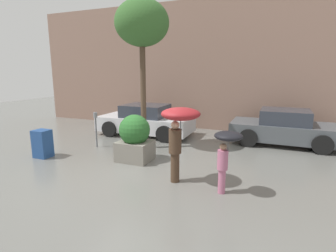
% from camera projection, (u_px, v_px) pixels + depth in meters
% --- Properties ---
extents(ground_plane, '(40.00, 40.00, 0.00)m').
position_uv_depth(ground_plane, '(132.00, 173.00, 7.19)').
color(ground_plane, slate).
extents(building_facade, '(18.00, 0.30, 6.00)m').
position_uv_depth(building_facade, '(198.00, 66.00, 12.50)').
color(building_facade, '#8C6B5B').
rests_on(building_facade, ground).
extents(planter_box, '(1.02, 0.96, 1.45)m').
position_uv_depth(planter_box, '(135.00, 138.00, 8.11)').
color(planter_box, gray).
rests_on(planter_box, ground).
extents(person_adult, '(0.94, 0.94, 1.90)m').
position_uv_depth(person_adult, '(179.00, 124.00, 6.30)').
color(person_adult, '#473323').
rests_on(person_adult, ground).
extents(person_child, '(0.62, 0.62, 1.46)m').
position_uv_depth(person_child, '(226.00, 148.00, 5.76)').
color(person_child, '#B76684').
rests_on(person_child, ground).
extents(parked_car_near, '(4.11, 2.08, 1.34)m').
position_uv_depth(parked_car_near, '(146.00, 121.00, 11.54)').
color(parked_car_near, silver).
rests_on(parked_car_near, ground).
extents(parked_car_far, '(3.91, 2.12, 1.34)m').
position_uv_depth(parked_car_far, '(284.00, 128.00, 10.01)').
color(parked_car_far, '#4C5156').
rests_on(parked_car_far, ground).
extents(street_tree, '(1.83, 1.83, 5.11)m').
position_uv_depth(street_tree, '(142.00, 25.00, 8.74)').
color(street_tree, brown).
rests_on(street_tree, ground).
extents(parking_meter, '(0.14, 0.14, 1.30)m').
position_uv_depth(parking_meter, '(96.00, 122.00, 9.54)').
color(parking_meter, '#595B60').
rests_on(parking_meter, ground).
extents(newspaper_box, '(0.50, 0.44, 0.90)m').
position_uv_depth(newspaper_box, '(42.00, 144.00, 8.48)').
color(newspaper_box, navy).
rests_on(newspaper_box, ground).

